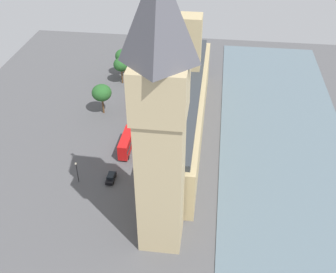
{
  "coord_description": "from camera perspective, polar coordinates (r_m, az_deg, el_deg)",
  "views": [
    {
      "loc": [
        -9.48,
        95.26,
        67.72
      ],
      "look_at": [
        1.0,
        13.55,
        7.75
      ],
      "focal_mm": 43.68,
      "sensor_mm": 36.0,
      "label": 1
    }
  ],
  "objects": [
    {
      "name": "parliament_building",
      "position": [
        113.8,
        2.45,
        4.28
      ],
      "size": [
        10.62,
        67.41,
        29.63
      ],
      "color": "tan",
      "rests_on": "ground"
    },
    {
      "name": "clock_tower",
      "position": [
        69.0,
        -1.13,
        2.08
      ],
      "size": [
        9.45,
        9.45,
        56.37
      ],
      "color": "tan",
      "rests_on": "ground"
    },
    {
      "name": "car_black_by_river_gate",
      "position": [
        101.26,
        -7.97,
        -5.68
      ],
      "size": [
        1.97,
        4.38,
        1.74
      ],
      "rotation": [
        0.0,
        0.0,
        -0.01
      ],
      "color": "black",
      "rests_on": "ground"
    },
    {
      "name": "car_blue_near_tower",
      "position": [
        117.59,
        -5.29,
        1.25
      ],
      "size": [
        2.32,
        4.81,
        1.74
      ],
      "rotation": [
        0.0,
        0.0,
        3.04
      ],
      "color": "navy",
      "rests_on": "ground"
    },
    {
      "name": "double_decker_bus_under_trees",
      "position": [
        128.75,
        -3.94,
        5.6
      ],
      "size": [
        3.11,
        10.62,
        4.75
      ],
      "rotation": [
        0.0,
        0.0,
        3.09
      ],
      "color": "red",
      "rests_on": "ground"
    },
    {
      "name": "plane_tree_kerbside",
      "position": [
        139.45,
        -6.53,
        9.94
      ],
      "size": [
        5.28,
        5.28,
        9.16
      ],
      "color": "brown",
      "rests_on": "ground"
    },
    {
      "name": "street_lamp_midblock",
      "position": [
        100.14,
        -12.63,
        -4.37
      ],
      "size": [
        0.56,
        0.56,
        5.99
      ],
      "color": "black",
      "rests_on": "ground"
    },
    {
      "name": "car_white_trailing",
      "position": [
        139.44,
        -2.9,
        7.37
      ],
      "size": [
        1.88,
        4.45,
        1.74
      ],
      "rotation": [
        0.0,
        0.0,
        3.12
      ],
      "color": "silver",
      "rests_on": "ground"
    },
    {
      "name": "ground_plane",
      "position": [
        117.26,
        1.33,
        0.77
      ],
      "size": [
        137.41,
        137.41,
        0.0
      ],
      "primitive_type": "plane",
      "color": "#4C4C4F"
    },
    {
      "name": "river_thames",
      "position": [
        118.54,
        15.73,
        -0.27
      ],
      "size": [
        34.76,
        123.67,
        0.25
      ],
      "primitive_type": "cube",
      "color": "slate",
      "rests_on": "ground"
    },
    {
      "name": "pedestrian_opposite_hall",
      "position": [
        132.05,
        -0.06,
        5.57
      ],
      "size": [
        0.58,
        0.47,
        1.62
      ],
      "rotation": [
        0.0,
        0.0,
        4.75
      ],
      "color": "navy",
      "rests_on": "ground"
    },
    {
      "name": "plane_tree_far_end",
      "position": [
        123.37,
        -9.24,
        6.03
      ],
      "size": [
        5.88,
        5.88,
        9.47
      ],
      "color": "brown",
      "rests_on": "ground"
    },
    {
      "name": "plane_tree_leading",
      "position": [
        143.86,
        -6.25,
        11.09
      ],
      "size": [
        5.64,
        5.64,
        9.94
      ],
      "color": "brown",
      "rests_on": "ground"
    },
    {
      "name": "double_decker_bus_corner",
      "position": [
        109.02,
        -5.78,
        -0.81
      ],
      "size": [
        2.8,
        10.54,
        4.75
      ],
      "rotation": [
        0.0,
        0.0,
        3.12
      ],
      "color": "red",
      "rests_on": "ground"
    }
  ]
}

